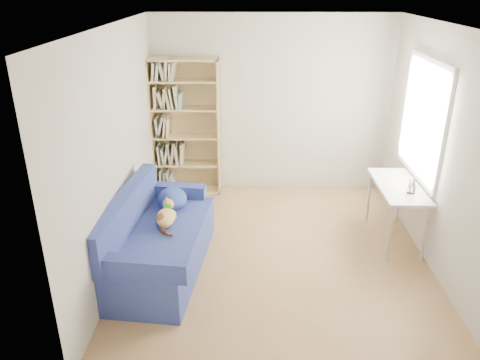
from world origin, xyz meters
name	(u,v)px	position (x,y,z in m)	size (l,w,h in m)	color
ground	(275,254)	(0.00, 0.00, 0.00)	(4.00, 4.00, 0.00)	#9C7246
room_shell	(289,121)	(0.10, 0.03, 1.64)	(3.54, 4.04, 2.62)	silver
sofa	(157,241)	(-1.34, -0.28, 0.34)	(1.06, 1.93, 0.91)	navy
bookshelf	(186,133)	(-1.25, 1.83, 0.92)	(1.00, 0.31, 2.01)	tan
desk	(398,191)	(1.48, 0.38, 0.67)	(0.50, 1.10, 0.75)	white
pen_cup	(412,188)	(1.55, 0.15, 0.82)	(0.09, 0.09, 0.18)	white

